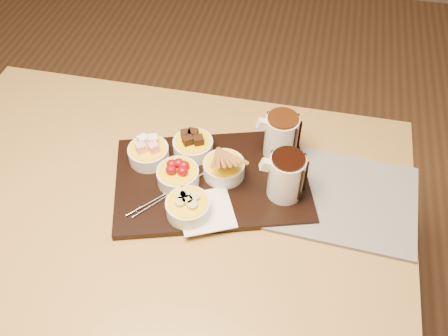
% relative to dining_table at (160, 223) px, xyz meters
% --- Properties ---
extents(ground, '(5.00, 5.00, 0.00)m').
position_rel_dining_table_xyz_m(ground, '(0.00, 0.00, -0.65)').
color(ground, '#56361D').
rests_on(ground, ground).
extents(dining_table, '(1.20, 0.80, 0.75)m').
position_rel_dining_table_xyz_m(dining_table, '(0.00, 0.00, 0.00)').
color(dining_table, '#A8833E').
rests_on(dining_table, ground).
extents(serving_board, '(0.53, 0.42, 0.02)m').
position_rel_dining_table_xyz_m(serving_board, '(0.12, 0.08, 0.11)').
color(serving_board, black).
rests_on(serving_board, dining_table).
extents(napkin, '(0.16, 0.16, 0.00)m').
position_rel_dining_table_xyz_m(napkin, '(0.13, -0.03, 0.12)').
color(napkin, white).
rests_on(napkin, serving_board).
extents(bowl_marshmallows, '(0.10, 0.10, 0.04)m').
position_rel_dining_table_xyz_m(bowl_marshmallows, '(-0.05, 0.10, 0.14)').
color(bowl_marshmallows, silver).
rests_on(bowl_marshmallows, serving_board).
extents(bowl_cake, '(0.10, 0.10, 0.04)m').
position_rel_dining_table_xyz_m(bowl_cake, '(0.05, 0.15, 0.14)').
color(bowl_cake, silver).
rests_on(bowl_cake, serving_board).
extents(bowl_strawberries, '(0.10, 0.10, 0.04)m').
position_rel_dining_table_xyz_m(bowl_strawberries, '(0.04, 0.05, 0.14)').
color(bowl_strawberries, silver).
rests_on(bowl_strawberries, serving_board).
extents(bowl_biscotti, '(0.10, 0.10, 0.04)m').
position_rel_dining_table_xyz_m(bowl_biscotti, '(0.14, 0.09, 0.14)').
color(bowl_biscotti, silver).
rests_on(bowl_biscotti, serving_board).
extents(bowl_bananas, '(0.10, 0.10, 0.04)m').
position_rel_dining_table_xyz_m(bowl_bananas, '(0.09, -0.04, 0.14)').
color(bowl_bananas, silver).
rests_on(bowl_bananas, serving_board).
extents(pitcher_dark_chocolate, '(0.10, 0.10, 0.11)m').
position_rel_dining_table_xyz_m(pitcher_dark_chocolate, '(0.29, 0.07, 0.17)').
color(pitcher_dark_chocolate, silver).
rests_on(pitcher_dark_chocolate, serving_board).
extents(pitcher_milk_chocolate, '(0.10, 0.10, 0.11)m').
position_rel_dining_table_xyz_m(pitcher_milk_chocolate, '(0.27, 0.19, 0.17)').
color(pitcher_milk_chocolate, silver).
rests_on(pitcher_milk_chocolate, serving_board).
extents(fondue_skewers, '(0.22, 0.19, 0.01)m').
position_rel_dining_table_xyz_m(fondue_skewers, '(0.04, 0.02, 0.12)').
color(fondue_skewers, silver).
rests_on(fondue_skewers, serving_board).
extents(newspaper, '(0.36, 0.29, 0.01)m').
position_rel_dining_table_xyz_m(newspaper, '(0.43, 0.09, 0.10)').
color(newspaper, beige).
rests_on(newspaper, dining_table).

